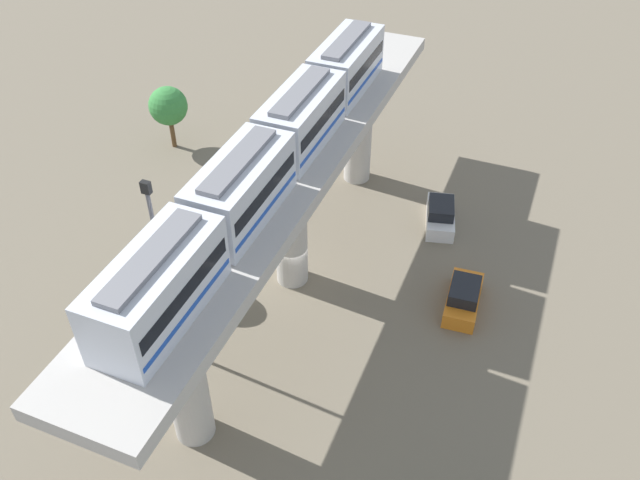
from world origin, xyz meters
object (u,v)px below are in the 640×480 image
at_px(tree_near_viaduct, 170,244).
at_px(signal_post, 163,267).
at_px(train, 273,151).
at_px(tree_far_corner, 168,106).
at_px(parked_car_orange, 463,297).
at_px(parked_car_white, 441,215).

xyz_separation_m(tree_near_viaduct, signal_post, (-2.61, 4.18, 2.67)).
height_order(train, tree_far_corner, train).
bearing_deg(signal_post, parked_car_orange, -146.22).
bearing_deg(parked_car_orange, parked_car_white, -70.45).
height_order(parked_car_orange, signal_post, signal_post).
bearing_deg(tree_far_corner, signal_post, 122.36).
relative_size(parked_car_white, parked_car_orange, 1.04).
bearing_deg(parked_car_white, tree_far_corner, -18.35).
bearing_deg(train, parked_car_orange, -162.44).
bearing_deg(tree_far_corner, train, 140.79).
relative_size(parked_car_orange, tree_far_corner, 0.87).
bearing_deg(tree_near_viaduct, train, -164.43).
bearing_deg(parked_car_white, parked_car_orange, 100.03).
relative_size(tree_far_corner, signal_post, 0.45).
xyz_separation_m(parked_car_white, parked_car_orange, (-3.14, 7.09, 0.00)).
height_order(tree_near_viaduct, tree_far_corner, tree_far_corner).
xyz_separation_m(parked_car_orange, signal_post, (13.55, 9.07, 5.39)).
xyz_separation_m(parked_car_white, tree_near_viaduct, (13.02, 11.98, 2.72)).
distance_m(parked_car_white, signal_post, 19.96).
distance_m(train, parked_car_orange, 14.20).
distance_m(tree_near_viaduct, tree_far_corner, 16.21).
relative_size(parked_car_orange, tree_near_viaduct, 0.90).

